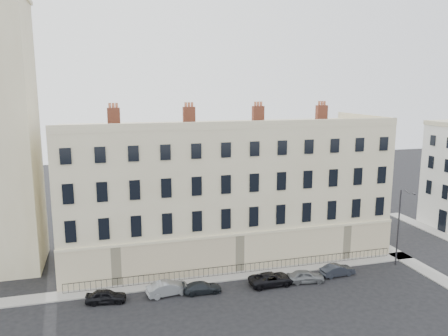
{
  "coord_description": "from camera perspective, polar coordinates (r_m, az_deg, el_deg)",
  "views": [
    {
      "loc": [
        -19.04,
        -35.18,
        19.11
      ],
      "look_at": [
        -6.58,
        10.0,
        10.41
      ],
      "focal_mm": 35.0,
      "sensor_mm": 36.0,
      "label": 1
    }
  ],
  "objects": [
    {
      "name": "car_c",
      "position": [
        42.63,
        -2.88,
        -15.32
      ],
      "size": [
        3.74,
        1.62,
        1.07
      ],
      "primitive_type": "imported",
      "rotation": [
        0.0,
        0.0,
        1.54
      ],
      "color": "black",
      "rests_on": "ground"
    },
    {
      "name": "car_a",
      "position": [
        42.21,
        -15.16,
        -15.87
      ],
      "size": [
        3.74,
        1.9,
        1.22
      ],
      "primitive_type": "imported",
      "rotation": [
        0.0,
        0.0,
        1.44
      ],
      "color": "black",
      "rests_on": "ground"
    },
    {
      "name": "ground",
      "position": [
        44.34,
        12.15,
        -15.26
      ],
      "size": [
        160.0,
        160.0,
        0.0
      ],
      "primitive_type": "plane",
      "color": "black",
      "rests_on": "ground"
    },
    {
      "name": "car_e",
      "position": [
        45.35,
        10.62,
        -13.73
      ],
      "size": [
        3.85,
        2.04,
        1.25
      ],
      "primitive_type": "imported",
      "rotation": [
        0.0,
        0.0,
        1.41
      ],
      "color": "slate",
      "rests_on": "ground"
    },
    {
      "name": "terrace",
      "position": [
        50.29,
        0.08,
        -2.83
      ],
      "size": [
        36.22,
        12.22,
        17.0
      ],
      "color": "beige",
      "rests_on": "ground"
    },
    {
      "name": "pavement_adjacent",
      "position": [
        64.59,
        26.47,
        -7.77
      ],
      "size": [
        2.0,
        20.0,
        0.12
      ],
      "primitive_type": "cube",
      "color": "gray",
      "rests_on": "ground"
    },
    {
      "name": "car_d",
      "position": [
        44.3,
        6.2,
        -14.22
      ],
      "size": [
        4.52,
        2.19,
        1.24
      ],
      "primitive_type": "imported",
      "rotation": [
        0.0,
        0.0,
        1.6
      ],
      "color": "black",
      "rests_on": "ground"
    },
    {
      "name": "car_b",
      "position": [
        42.51,
        -7.32,
        -15.29
      ],
      "size": [
        4.16,
        1.96,
        1.32
      ],
      "primitive_type": "imported",
      "rotation": [
        0.0,
        0.0,
        1.72
      ],
      "color": "slate",
      "rests_on": "ground"
    },
    {
      "name": "pavement_terrace",
      "position": [
        45.38,
        -2.56,
        -14.31
      ],
      "size": [
        48.0,
        2.0,
        0.12
      ],
      "primitive_type": "cube",
      "color": "gray",
      "rests_on": "ground"
    },
    {
      "name": "streetlamp",
      "position": [
        50.77,
        21.95,
        -6.79
      ],
      "size": [
        0.79,
        1.74,
        8.42
      ],
      "rotation": [
        0.0,
        0.0,
        -0.36
      ],
      "color": "#2E2D32",
      "rests_on": "ground"
    },
    {
      "name": "railings",
      "position": [
        46.49,
        2.26,
        -13.01
      ],
      "size": [
        35.0,
        0.04,
        0.96
      ],
      "color": "black",
      "rests_on": "ground"
    },
    {
      "name": "pavement_east_return",
      "position": [
        57.05,
        20.19,
        -9.66
      ],
      "size": [
        2.0,
        24.0,
        0.12
      ],
      "primitive_type": "cube",
      "color": "gray",
      "rests_on": "ground"
    },
    {
      "name": "car_f",
      "position": [
        47.5,
        14.59,
        -12.78
      ],
      "size": [
        3.7,
        1.53,
        1.19
      ],
      "primitive_type": "imported",
      "rotation": [
        0.0,
        0.0,
        1.65
      ],
      "color": "#21252D",
      "rests_on": "ground"
    }
  ]
}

